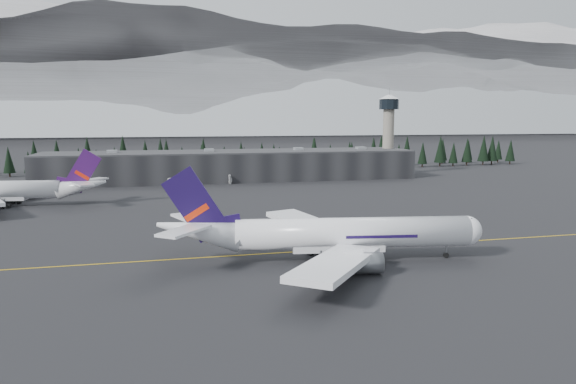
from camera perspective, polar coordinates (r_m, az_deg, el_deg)
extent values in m
plane|color=black|center=(106.57, 2.52, -6.28)|extent=(1400.00, 1400.00, 0.00)
cube|color=gold|center=(104.71, 2.83, -6.54)|extent=(400.00, 0.40, 0.02)
cube|color=black|center=(226.93, -6.21, 2.89)|extent=(160.00, 30.00, 12.00)
cube|color=#333335|center=(226.45, -6.23, 4.48)|extent=(160.00, 30.00, 0.60)
cylinder|color=gray|center=(249.91, 11.06, 5.56)|extent=(5.20, 5.20, 32.00)
cylinder|color=black|center=(249.79, 11.17, 9.52)|extent=(9.20, 9.20, 4.50)
cone|color=silver|center=(249.90, 11.19, 10.31)|extent=(10.00, 10.00, 2.00)
cube|color=black|center=(263.43, -7.24, 3.92)|extent=(360.00, 20.00, 15.00)
cylinder|color=white|center=(97.53, 7.24, -4.51)|extent=(44.41, 12.46, 5.75)
sphere|color=white|center=(104.26, 19.21, -4.08)|extent=(5.75, 5.75, 5.75)
cone|color=white|center=(95.71, -9.88, -4.28)|extent=(16.78, 8.16, 8.32)
cube|color=white|center=(111.21, 2.75, -3.69)|extent=(16.03, 27.86, 2.46)
cylinder|color=gray|center=(107.38, 6.16, -5.05)|extent=(6.71, 4.55, 3.64)
cube|color=white|center=(82.71, 5.41, -7.88)|extent=(22.23, 26.06, 2.46)
cylinder|color=gray|center=(89.24, 8.48, -7.82)|extent=(6.71, 4.55, 3.64)
cube|color=#1A0D3F|center=(94.84, -10.24, -1.40)|extent=(12.06, 2.34, 14.26)
cube|color=red|center=(95.07, -10.10, -2.25)|extent=(4.70, 1.25, 3.51)
cube|color=white|center=(101.24, -10.69, -2.85)|extent=(7.82, 11.38, 0.48)
cube|color=white|center=(90.05, -11.45, -4.23)|extent=(9.97, 10.91, 0.48)
cylinder|color=black|center=(103.64, 17.16, -6.23)|extent=(0.48, 0.48, 2.87)
cylinder|color=black|center=(101.43, 2.97, -6.19)|extent=(0.48, 0.48, 2.87)
cylinder|color=black|center=(93.19, 3.68, -7.49)|extent=(0.48, 0.48, 2.87)
cone|color=silver|center=(171.14, -21.92, 0.62)|extent=(16.09, 7.38, 8.03)
cube|color=silver|center=(191.82, -27.17, 0.37)|extent=(20.89, 25.47, 2.37)
cylinder|color=gray|center=(189.38, -29.24, -0.34)|extent=(6.39, 4.21, 3.51)
cube|color=#36104D|center=(170.51, -21.86, 2.20)|extent=(11.68, 1.87, 13.77)
cube|color=red|center=(170.70, -21.89, 1.73)|extent=(4.54, 1.06, 3.39)
cube|color=silver|center=(165.19, -21.83, 0.83)|extent=(7.81, 10.99, 0.46)
cube|color=silver|center=(175.84, -20.89, 1.29)|extent=(9.44, 10.63, 0.46)
cylinder|color=black|center=(174.74, -28.94, -1.16)|extent=(0.46, 0.46, 2.77)
cylinder|color=black|center=(182.37, -27.96, -0.75)|extent=(0.46, 0.46, 2.77)
imported|color=silver|center=(197.38, -12.97, 0.39)|extent=(4.17, 5.19, 1.31)
imported|color=silver|center=(211.49, -6.41, 1.06)|extent=(4.22, 2.36, 1.36)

